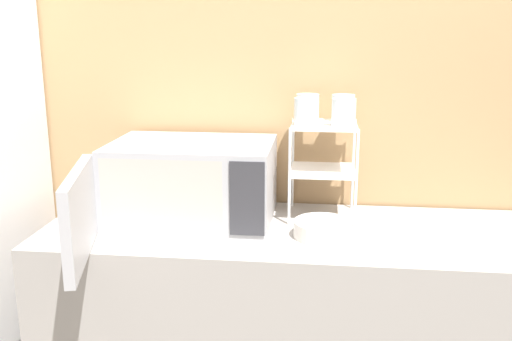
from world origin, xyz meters
TOP-DOWN VIEW (x-y plane):
  - wall_back at (0.00, 0.64)m, footprint 8.00×0.06m
  - microwave at (-0.47, 0.35)m, footprint 0.60×0.84m
  - dish_rack at (0.01, 0.45)m, footprint 0.24×0.23m
  - glass_front_left at (-0.05, 0.39)m, footprint 0.08×0.08m
  - glass_back_right at (0.08, 0.51)m, footprint 0.08×0.08m
  - glass_front_right at (0.08, 0.39)m, footprint 0.08×0.08m
  - glass_back_left at (-0.05, 0.51)m, footprint 0.08×0.08m
  - bowl at (0.01, 0.23)m, footprint 0.19×0.19m

SIDE VIEW (x-z plane):
  - bowl at x=0.01m, z-range 0.93..0.99m
  - microwave at x=-0.47m, z-range 0.93..1.21m
  - dish_rack at x=0.01m, z-range 1.01..1.35m
  - wall_back at x=0.00m, z-range 0.00..2.60m
  - glass_front_left at x=-0.05m, z-range 1.28..1.37m
  - glass_back_right at x=0.08m, z-range 1.28..1.37m
  - glass_front_right at x=0.08m, z-range 1.28..1.37m
  - glass_back_left at x=-0.05m, z-range 1.28..1.37m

